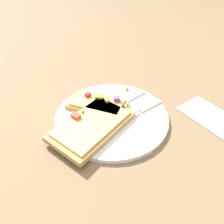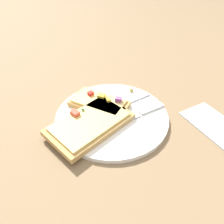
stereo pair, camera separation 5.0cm
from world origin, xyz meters
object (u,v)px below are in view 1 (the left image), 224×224
(plate, at_px, (112,117))
(fork, at_px, (114,107))
(napkin, at_px, (211,117))
(pizza_slice_corner, at_px, (98,104))
(knife, at_px, (137,112))
(pizza_slice_main, at_px, (92,125))

(plate, height_order, fork, fork)
(napkin, bearing_deg, pizza_slice_corner, -131.54)
(plate, relative_size, pizza_slice_corner, 1.69)
(knife, bearing_deg, napkin, 142.64)
(knife, relative_size, pizza_slice_main, 0.88)
(fork, xyz_separation_m, pizza_slice_main, (0.03, -0.09, 0.01))
(knife, xyz_separation_m, napkin, (0.12, 0.16, -0.01))
(plate, relative_size, pizza_slice_main, 1.29)
(pizza_slice_main, height_order, napkin, pizza_slice_main)
(pizza_slice_corner, xyz_separation_m, napkin, (0.20, 0.22, -0.02))
(pizza_slice_corner, bearing_deg, knife, -174.17)
(knife, height_order, napkin, knife)
(napkin, bearing_deg, pizza_slice_main, -116.28)
(plate, height_order, knife, knife)
(knife, bearing_deg, pizza_slice_main, -10.53)
(fork, distance_m, pizza_slice_corner, 0.04)
(fork, height_order, pizza_slice_corner, pizza_slice_corner)
(plate, distance_m, napkin, 0.26)
(pizza_slice_main, relative_size, pizza_slice_corner, 1.31)
(pizza_slice_main, bearing_deg, plate, -7.29)
(pizza_slice_main, distance_m, napkin, 0.31)
(plate, bearing_deg, fork, 133.30)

